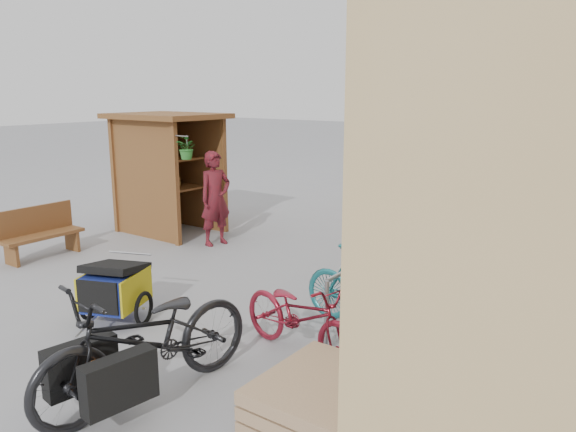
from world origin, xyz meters
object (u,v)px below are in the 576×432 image
Objects in this scene: child_trailer at (115,287)px; bike_6 at (470,240)px; bench at (40,232)px; cargo_bike at (147,341)px; person_kiosk at (215,198)px; kiosk at (165,156)px; pallet_stack at (324,401)px; bike_1 at (364,290)px; bike_3 at (401,257)px; shopping_carts at (541,204)px; bike_2 at (392,271)px; bike_5 at (458,239)px; bike_7 at (462,223)px; bike_0 at (301,316)px; bike_4 at (442,253)px.

bike_6 reaches higher than child_trailer.
bench is 0.60× the size of cargo_bike.
person_kiosk is (1.89, 2.42, 0.43)m from bench.
pallet_stack is at bearing -31.66° from kiosk.
bike_3 is at bearing 13.24° from bike_1.
shopping_carts is 4.95m from bike_2.
person_kiosk is at bearing 102.45° from bike_3.
child_trailer is at bearing -17.12° from bench.
bike_3 is (0.64, 4.09, -0.08)m from cargo_bike.
kiosk is 1.20× the size of shopping_carts.
bike_5 is at bearing 87.71° from cargo_bike.
child_trailer is (2.97, -3.53, -1.10)m from kiosk.
bike_1 is at bearing 174.70° from bike_7.
shopping_carts is 1.22× the size of bike_1.
shopping_carts is at bearing 88.26° from cargo_bike.
bike_7 is at bearing 7.77° from bike_1.
bike_0 is at bearing 166.96° from bike_5.
person_kiosk is 0.97× the size of bike_7.
bench is (-6.67, 1.32, 0.24)m from pallet_stack.
shopping_carts is at bearing 90.00° from pallet_stack.
bench is 7.40m from bike_7.
bike_3 is at bearing 12.01° from bike_0.
bike_3 is 0.94× the size of bike_7.
bike_5 is at bearing -63.78° from person_kiosk.
person_kiosk is at bearing 51.00° from bench.
bike_0 is 1.04m from bike_1.
bike_3 reaches higher than child_trailer.
bike_2 is 1.00× the size of bike_6.
bike_2 is 0.38m from bike_3.
bike_7 reaches higher than bike_2.
cargo_bike reaches higher than bench.
pallet_stack is at bearing -124.42° from bike_0.
bike_7 reaches higher than bike_0.
bike_1 is 1.01× the size of bike_3.
cargo_bike is at bearing -100.05° from shopping_carts.
bike_4 is 0.90× the size of bike_7.
bench is 6.09m from bike_2.
child_trailer is at bearing 139.92° from bike_5.
shopping_carts is 8.31m from child_trailer.
shopping_carts is at bearing 0.75° from bike_6.
shopping_carts is (6.28, 4.09, -0.91)m from kiosk.
bike_6 is (0.37, 1.90, -0.10)m from bike_3.
bike_2 is at bearing 25.98° from child_trailer.
cargo_bike is 3.79m from bike_2.
bike_3 is at bearing 19.30° from bench.
pallet_stack is at bearing 31.23° from cargo_bike.
kiosk is at bearing 148.34° from pallet_stack.
bike_5 is at bearing 6.43° from bike_0.
cargo_bike is 1.38× the size of bike_1.
bike_1 is 3.41m from bike_6.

